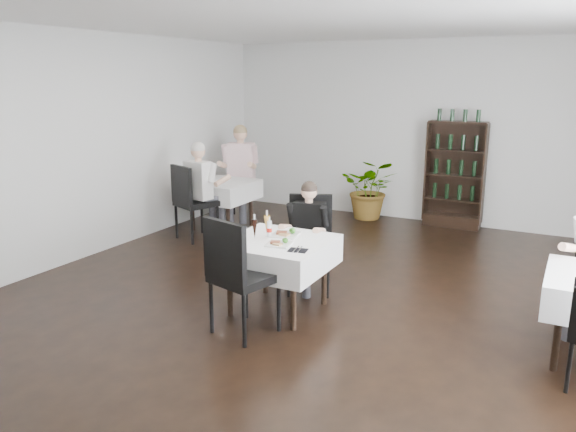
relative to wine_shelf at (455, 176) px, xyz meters
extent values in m
plane|color=black|center=(-0.60, -4.31, -0.85)|extent=(9.00, 9.00, 0.00)
plane|color=white|center=(-0.60, -4.31, 2.15)|extent=(9.00, 9.00, 0.00)
plane|color=silver|center=(-0.60, 0.19, 0.65)|extent=(7.00, 0.00, 7.00)
plane|color=silver|center=(-4.10, -4.31, 0.65)|extent=(0.00, 9.00, 9.00)
cube|color=black|center=(0.00, 0.01, -0.75)|extent=(0.90, 0.28, 0.20)
cylinder|color=black|center=(-1.27, -4.68, -0.49)|extent=(0.06, 0.06, 0.71)
cylinder|color=black|center=(-1.27, -3.95, -0.49)|extent=(0.06, 0.06, 0.71)
cylinder|color=black|center=(-0.53, -4.68, -0.49)|extent=(0.06, 0.06, 0.71)
cylinder|color=black|center=(-0.53, -3.95, -0.49)|extent=(0.06, 0.06, 0.71)
cube|color=black|center=(-0.90, -4.31, -0.12)|extent=(0.85, 0.85, 0.04)
cube|color=white|center=(-0.90, -4.31, -0.23)|extent=(1.03, 1.03, 0.30)
cylinder|color=black|center=(-3.64, -2.15, -0.49)|extent=(0.06, 0.06, 0.71)
cylinder|color=black|center=(-3.64, -1.47, -0.49)|extent=(0.06, 0.06, 0.71)
cylinder|color=black|center=(-2.96, -2.15, -0.49)|extent=(0.06, 0.06, 0.71)
cylinder|color=black|center=(-2.96, -1.47, -0.49)|extent=(0.06, 0.06, 0.71)
cube|color=black|center=(-3.30, -1.81, -0.12)|extent=(0.80, 0.80, 0.04)
cube|color=white|center=(-3.30, -1.81, -0.23)|extent=(0.98, 0.98, 0.30)
cylinder|color=black|center=(1.76, -4.35, -0.49)|extent=(0.06, 0.06, 0.71)
cylinder|color=black|center=(1.76, -3.67, -0.49)|extent=(0.06, 0.06, 0.71)
imported|color=#22541C|center=(-1.38, -0.11, -0.32)|extent=(1.08, 0.98, 1.04)
cylinder|color=black|center=(-0.97, -3.94, -0.60)|extent=(0.04, 0.04, 0.50)
cylinder|color=black|center=(-1.13, -3.54, -0.60)|extent=(0.04, 0.04, 0.50)
cylinder|color=black|center=(-0.57, -3.78, -0.60)|extent=(0.04, 0.04, 0.50)
cylinder|color=black|center=(-0.73, -3.38, -0.60)|extent=(0.04, 0.04, 0.50)
cube|color=black|center=(-0.85, -3.66, -0.32)|extent=(0.65, 0.65, 0.08)
cube|color=black|center=(-0.94, -3.45, -0.03)|extent=(0.48, 0.24, 0.54)
cylinder|color=black|center=(-0.65, -4.76, -0.58)|extent=(0.04, 0.04, 0.52)
cylinder|color=black|center=(-0.76, -5.21, -0.58)|extent=(0.04, 0.04, 0.52)
cylinder|color=black|center=(-1.09, -4.65, -0.58)|extent=(0.04, 0.04, 0.52)
cylinder|color=black|center=(-1.21, -5.09, -0.58)|extent=(0.04, 0.04, 0.52)
cube|color=black|center=(-0.93, -4.93, -0.29)|extent=(0.64, 0.64, 0.08)
cube|color=black|center=(-0.99, -5.16, 0.02)|extent=(0.52, 0.19, 0.57)
cylinder|color=black|center=(-3.60, -1.31, -0.64)|extent=(0.03, 0.03, 0.41)
cylinder|color=black|center=(-3.63, -0.96, -0.64)|extent=(0.03, 0.03, 0.41)
cylinder|color=black|center=(-3.25, -1.29, -0.64)|extent=(0.03, 0.03, 0.41)
cylinder|color=black|center=(-3.27, -0.94, -0.64)|extent=(0.03, 0.03, 0.41)
cube|color=black|center=(-3.44, -1.12, -0.41)|extent=(0.43, 0.43, 0.06)
cube|color=black|center=(-3.45, -0.94, -0.18)|extent=(0.41, 0.07, 0.44)
cylinder|color=black|center=(-2.99, -2.39, -0.59)|extent=(0.04, 0.04, 0.52)
cylinder|color=black|center=(-3.16, -2.81, -0.59)|extent=(0.04, 0.04, 0.52)
cylinder|color=black|center=(-3.41, -2.23, -0.59)|extent=(0.04, 0.04, 0.52)
cylinder|color=black|center=(-3.58, -2.65, -0.59)|extent=(0.04, 0.04, 0.52)
cube|color=black|center=(-3.28, -2.52, -0.29)|extent=(0.67, 0.67, 0.08)
cube|color=black|center=(-3.37, -2.74, 0.01)|extent=(0.50, 0.24, 0.56)
cylinder|color=black|center=(1.76, -3.66, -0.60)|extent=(0.04, 0.04, 0.50)
cylinder|color=black|center=(1.86, -3.24, -0.60)|extent=(0.04, 0.04, 0.50)
cylinder|color=black|center=(1.87, -4.69, -0.63)|extent=(0.03, 0.03, 0.44)
cube|color=#3E3E46|center=(-0.98, -3.73, -0.36)|extent=(0.16, 0.38, 0.12)
cylinder|color=#3E3E46|center=(-0.96, -3.88, -0.63)|extent=(0.10, 0.10, 0.43)
cube|color=#3E3E46|center=(-0.80, -3.71, -0.36)|extent=(0.16, 0.38, 0.12)
cylinder|color=#3E3E46|center=(-0.79, -3.87, -0.63)|extent=(0.10, 0.10, 0.43)
cube|color=black|center=(-0.90, -3.55, -0.07)|extent=(0.37, 0.23, 0.48)
cylinder|color=tan|center=(-1.08, -3.81, -0.09)|extent=(0.10, 0.28, 0.14)
cylinder|color=tan|center=(-0.68, -3.77, -0.09)|extent=(0.10, 0.28, 0.14)
sphere|color=tan|center=(-0.90, -3.57, 0.30)|extent=(0.18, 0.18, 0.18)
sphere|color=black|center=(-0.90, -3.57, 0.33)|extent=(0.18, 0.18, 0.18)
cube|color=#3E3E46|center=(-3.42, -1.31, -0.22)|extent=(0.30, 0.50, 0.16)
cylinder|color=#3E3E46|center=(-3.36, -1.50, -0.57)|extent=(0.12, 0.12, 0.55)
cube|color=#3E3E46|center=(-3.21, -1.24, -0.22)|extent=(0.30, 0.50, 0.16)
cylinder|color=#3E3E46|center=(-3.15, -1.43, -0.57)|extent=(0.12, 0.12, 0.55)
cube|color=beige|center=(-3.39, -1.08, 0.15)|extent=(0.50, 0.38, 0.62)
cylinder|color=tan|center=(-3.53, -1.45, 0.13)|extent=(0.20, 0.36, 0.17)
cylinder|color=tan|center=(-3.05, -1.28, 0.13)|extent=(0.20, 0.36, 0.17)
sphere|color=tan|center=(-3.38, -1.10, 0.62)|extent=(0.24, 0.24, 0.24)
sphere|color=olive|center=(-3.38, -1.10, 0.65)|extent=(0.24, 0.24, 0.24)
cube|color=#3E3E46|center=(-3.10, -2.34, -0.28)|extent=(0.22, 0.45, 0.14)
cylinder|color=#3E3E46|center=(-3.07, -2.16, -0.60)|extent=(0.11, 0.11, 0.50)
cube|color=#3E3E46|center=(-3.30, -2.30, -0.28)|extent=(0.22, 0.45, 0.14)
cylinder|color=#3E3E46|center=(-3.27, -2.12, -0.60)|extent=(0.11, 0.11, 0.50)
cube|color=white|center=(-3.24, -2.51, 0.06)|extent=(0.44, 0.29, 0.56)
cylinder|color=tan|center=(-2.96, -2.28, 0.04)|extent=(0.14, 0.33, 0.16)
cylinder|color=tan|center=(-3.42, -2.20, 0.04)|extent=(0.14, 0.33, 0.16)
sphere|color=tan|center=(-3.23, -2.49, 0.49)|extent=(0.21, 0.21, 0.21)
sphere|color=beige|center=(-3.23, -2.49, 0.52)|extent=(0.21, 0.21, 0.21)
cylinder|color=#3E3E46|center=(1.84, -3.68, -0.61)|extent=(0.11, 0.11, 0.48)
cylinder|color=tan|center=(1.76, -3.54, 0.01)|extent=(0.18, 0.31, 0.15)
cube|color=white|center=(-0.91, -4.13, -0.07)|extent=(0.31, 0.31, 0.02)
cube|color=#572718|center=(-0.94, -4.15, -0.04)|extent=(0.13, 0.12, 0.03)
sphere|color=#2C671B|center=(-0.85, -4.09, -0.03)|extent=(0.06, 0.06, 0.06)
cube|color=olive|center=(-0.89, -4.20, -0.05)|extent=(0.11, 0.09, 0.02)
cube|color=white|center=(-0.81, -4.47, -0.07)|extent=(0.27, 0.27, 0.02)
cube|color=#572718|center=(-0.84, -4.49, -0.05)|extent=(0.11, 0.10, 0.02)
sphere|color=#2C671B|center=(-0.75, -4.43, -0.03)|extent=(0.06, 0.06, 0.06)
cube|color=olive|center=(-0.79, -4.52, -0.05)|extent=(0.09, 0.08, 0.02)
cone|color=black|center=(-1.13, -4.39, 0.03)|extent=(0.06, 0.06, 0.21)
cylinder|color=silver|center=(-1.13, -4.39, 0.16)|extent=(0.02, 0.02, 0.05)
cone|color=gold|center=(-1.06, -4.25, 0.04)|extent=(0.07, 0.07, 0.23)
cylinder|color=silver|center=(-1.06, -4.25, 0.18)|extent=(0.02, 0.02, 0.06)
cylinder|color=silver|center=(-1.04, -4.25, 0.01)|extent=(0.05, 0.05, 0.17)
cylinder|color=red|center=(-1.04, -4.25, 0.00)|extent=(0.06, 0.06, 0.04)
cylinder|color=silver|center=(-1.04, -4.25, 0.12)|extent=(0.02, 0.02, 0.04)
cube|color=black|center=(-0.55, -4.55, -0.07)|extent=(0.20, 0.17, 0.01)
cylinder|color=silver|center=(-0.57, -4.55, -0.06)|extent=(0.05, 0.20, 0.01)
cylinder|color=silver|center=(-0.53, -4.55, -0.06)|extent=(0.06, 0.20, 0.01)
camera|label=1|loc=(1.76, -9.18, 1.56)|focal=35.00mm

